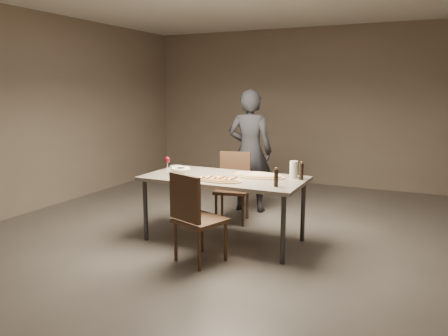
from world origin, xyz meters
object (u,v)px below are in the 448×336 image
at_px(bread_basket, 181,170).
at_px(chair_near, 194,213).
at_px(ham_pizza, 258,175).
at_px(diner, 250,151).
at_px(chair_far, 233,183).
at_px(dining_table, 224,182).
at_px(pepper_mill_left, 301,171).
at_px(carafe, 294,169).
at_px(zucchini_pizza, 219,179).

relative_size(bread_basket, chair_near, 0.24).
distance_m(ham_pizza, diner, 1.28).
bearing_deg(diner, chair_far, 81.22).
distance_m(dining_table, pepper_mill_left, 0.87).
relative_size(ham_pizza, pepper_mill_left, 3.03).
height_order(pepper_mill_left, chair_near, pepper_mill_left).
bearing_deg(chair_far, carafe, 139.05).
xyz_separation_m(chair_near, diner, (-0.23, 2.05, 0.35)).
distance_m(ham_pizza, chair_far, 0.89).
height_order(zucchini_pizza, chair_far, chair_far).
height_order(zucchini_pizza, diner, diner).
xyz_separation_m(zucchini_pizza, pepper_mill_left, (0.78, 0.43, 0.08)).
bearing_deg(ham_pizza, diner, 98.08).
height_order(dining_table, carafe, carafe).
bearing_deg(zucchini_pizza, carafe, 35.82).
relative_size(zucchini_pizza, ham_pizza, 0.84).
height_order(bread_basket, chair_far, chair_far).
bearing_deg(carafe, chair_far, 151.88).
relative_size(pepper_mill_left, diner, 0.12).
distance_m(pepper_mill_left, chair_near, 1.29).
relative_size(zucchini_pizza, chair_near, 0.56).
height_order(bread_basket, diner, diner).
bearing_deg(chair_near, diner, 115.90).
relative_size(carafe, diner, 0.11).
height_order(dining_table, chair_far, chair_far).
height_order(pepper_mill_left, carafe, pepper_mill_left).
xyz_separation_m(carafe, chair_near, (-0.71, -1.01, -0.33)).
relative_size(ham_pizza, diner, 0.35).
bearing_deg(diner, dining_table, 92.66).
bearing_deg(bread_basket, carafe, 15.98).
bearing_deg(dining_table, pepper_mill_left, 14.13).
relative_size(zucchini_pizza, chair_far, 0.57).
relative_size(carafe, chair_near, 0.20).
distance_m(zucchini_pizza, diner, 1.56).
bearing_deg(chair_near, carafe, 74.45).
relative_size(carafe, chair_far, 0.21).
relative_size(dining_table, diner, 1.04).
xyz_separation_m(zucchini_pizza, chair_near, (-0.03, -0.51, -0.25)).
bearing_deg(bread_basket, diner, 77.64).
xyz_separation_m(carafe, chair_far, (-0.96, 0.51, -0.34)).
bearing_deg(diner, chair_near, 89.80).
bearing_deg(carafe, ham_pizza, -163.57).
bearing_deg(chair_near, bread_basket, 148.74).
distance_m(pepper_mill_left, carafe, 0.13).
bearing_deg(chair_far, ham_pizza, 120.24).
relative_size(chair_far, diner, 0.52).
xyz_separation_m(zucchini_pizza, diner, (-0.26, 1.54, 0.10)).
relative_size(pepper_mill_left, chair_near, 0.22).
height_order(pepper_mill_left, diner, diner).
height_order(chair_near, chair_far, chair_near).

